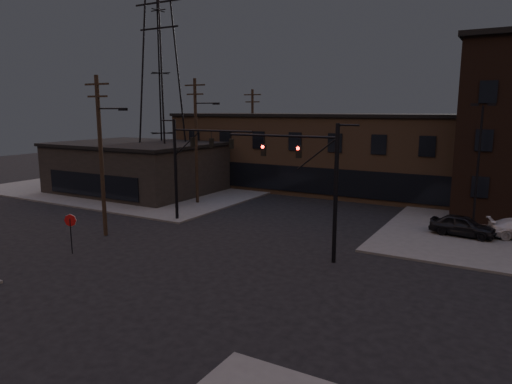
# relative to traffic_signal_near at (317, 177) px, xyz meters

# --- Properties ---
(ground) EXTENTS (140.00, 140.00, 0.00)m
(ground) POSITION_rel_traffic_signal_near_xyz_m (-5.36, -4.50, -4.93)
(ground) COLOR black
(ground) RESTS_ON ground
(sidewalk_nw) EXTENTS (30.00, 30.00, 0.15)m
(sidewalk_nw) POSITION_rel_traffic_signal_near_xyz_m (-27.36, 17.50, -4.86)
(sidewalk_nw) COLOR #474744
(sidewalk_nw) RESTS_ON ground
(building_row) EXTENTS (40.00, 12.00, 8.00)m
(building_row) POSITION_rel_traffic_signal_near_xyz_m (-5.36, 23.50, -0.93)
(building_row) COLOR brown
(building_row) RESTS_ON ground
(building_left) EXTENTS (16.00, 12.00, 5.00)m
(building_left) POSITION_rel_traffic_signal_near_xyz_m (-25.36, 11.50, -2.43)
(building_left) COLOR black
(building_left) RESTS_ON ground
(traffic_signal_near) EXTENTS (7.12, 0.24, 8.00)m
(traffic_signal_near) POSITION_rel_traffic_signal_near_xyz_m (0.00, 0.00, 0.00)
(traffic_signal_near) COLOR black
(traffic_signal_near) RESTS_ON ground
(traffic_signal_far) EXTENTS (7.12, 0.24, 8.00)m
(traffic_signal_far) POSITION_rel_traffic_signal_near_xyz_m (-12.07, 3.50, 0.08)
(traffic_signal_far) COLOR black
(traffic_signal_far) RESTS_ON ground
(stop_sign) EXTENTS (0.72, 0.33, 2.48)m
(stop_sign) POSITION_rel_traffic_signal_near_xyz_m (-13.36, -6.49, -3.09)
(stop_sign) COLOR black
(stop_sign) RESTS_ON ground
(utility_pole_near) EXTENTS (3.70, 0.28, 11.00)m
(utility_pole_near) POSITION_rel_traffic_signal_near_xyz_m (-14.79, -2.50, 0.94)
(utility_pole_near) COLOR black
(utility_pole_near) RESTS_ON ground
(utility_pole_mid) EXTENTS (3.70, 0.28, 11.50)m
(utility_pole_mid) POSITION_rel_traffic_signal_near_xyz_m (-15.79, 9.50, 1.19)
(utility_pole_mid) COLOR black
(utility_pole_mid) RESTS_ON ground
(utility_pole_far) EXTENTS (2.20, 0.28, 11.00)m
(utility_pole_far) POSITION_rel_traffic_signal_near_xyz_m (-16.86, 21.50, 0.85)
(utility_pole_far) COLOR black
(utility_pole_far) RESTS_ON ground
(transmission_tower) EXTENTS (7.00, 7.00, 25.00)m
(transmission_tower) POSITION_rel_traffic_signal_near_xyz_m (-23.36, 13.50, 7.57)
(transmission_tower) COLOR black
(transmission_tower) RESTS_ON ground
(lot_light_a) EXTENTS (1.50, 0.28, 9.14)m
(lot_light_a) POSITION_rel_traffic_signal_near_xyz_m (7.64, 9.50, 0.58)
(lot_light_a) COLOR black
(lot_light_a) RESTS_ON ground
(parked_car_lot_a) EXTENTS (4.40, 2.16, 1.45)m
(parked_car_lot_a) POSITION_rel_traffic_signal_near_xyz_m (7.02, 9.30, -4.06)
(parked_car_lot_a) COLOR black
(parked_car_lot_a) RESTS_ON sidewalk_ne
(car_crossing) EXTENTS (2.33, 5.04, 1.60)m
(car_crossing) POSITION_rel_traffic_signal_near_xyz_m (0.14, 20.99, -4.13)
(car_crossing) COLOR black
(car_crossing) RESTS_ON ground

